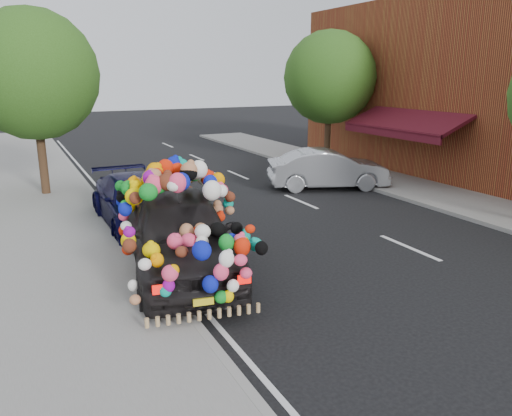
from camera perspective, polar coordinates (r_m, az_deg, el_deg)
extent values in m
plane|color=black|center=(10.56, 2.57, -7.47)|extent=(100.00, 100.00, 0.00)
cube|color=gray|center=(9.42, -21.47, -11.10)|extent=(4.00, 60.00, 0.12)
cube|color=gray|center=(9.70, -9.84, -9.39)|extent=(0.15, 60.00, 0.13)
cube|color=gray|center=(17.79, 21.36, 1.07)|extent=(3.00, 40.00, 0.12)
cube|color=#4D0E19|center=(19.87, 16.58, 9.56)|extent=(1.62, 5.20, 0.75)
cube|color=#4D0E19|center=(19.41, 14.85, 8.38)|extent=(0.06, 5.20, 0.35)
cylinder|color=#332114|center=(18.24, -23.23, 5.40)|extent=(0.28, 0.28, 2.73)
sphere|color=#294F15|center=(18.04, -24.12, 13.76)|extent=(4.20, 4.20, 4.20)
cylinder|color=#332114|center=(22.65, 8.16, 8.01)|extent=(0.28, 0.28, 2.64)
sphere|color=#294F15|center=(22.49, 8.41, 14.55)|extent=(4.00, 4.00, 4.00)
imported|color=black|center=(10.48, -8.77, -2.81)|extent=(2.85, 5.33, 1.72)
cube|color=red|center=(8.06, -11.00, -9.14)|extent=(0.23, 0.10, 0.14)
cube|color=red|center=(8.28, -1.34, -8.16)|extent=(0.23, 0.10, 0.14)
cube|color=yellow|center=(8.26, -6.03, -10.60)|extent=(0.34, 0.10, 0.12)
imported|color=black|center=(14.03, -13.47, 0.74)|extent=(1.92, 4.65, 1.35)
imported|color=#A4A6AA|center=(18.32, 8.22, 4.43)|extent=(4.57, 2.94, 1.42)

